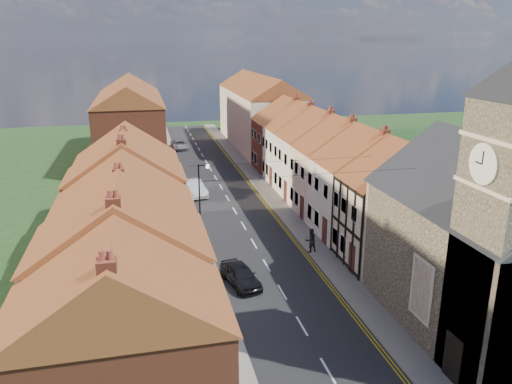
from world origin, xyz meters
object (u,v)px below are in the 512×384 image
(lamppost, at_px, (201,196))
(car_near, at_px, (241,275))
(car_distant, at_px, (179,145))
(church, at_px, (495,231))
(car_mid, at_px, (193,188))
(pedestrian_right, at_px, (311,240))

(lamppost, xyz_separation_m, car_near, (1.47, -8.39, -2.85))
(car_near, distance_m, car_distant, 43.18)
(car_near, xyz_separation_m, car_distant, (-0.40, 43.18, -0.05))
(church, relative_size, car_distant, 3.33)
(car_mid, distance_m, pedestrian_right, 17.89)
(car_distant, distance_m, pedestrian_right, 39.99)
(lamppost, relative_size, car_mid, 1.25)
(car_mid, distance_m, car_distant, 22.97)
(lamppost, height_order, pedestrian_right, lamppost)
(car_near, bearing_deg, car_mid, 79.78)
(car_near, distance_m, car_mid, 20.23)
(car_distant, relative_size, pedestrian_right, 2.48)
(church, height_order, car_distant, church)
(lamppost, height_order, car_near, lamppost)
(lamppost, bearing_deg, car_distant, 88.24)
(lamppost, bearing_deg, car_mid, 87.04)
(car_mid, xyz_separation_m, pedestrian_right, (6.90, -16.50, 0.25))
(car_near, xyz_separation_m, car_mid, (-0.86, 20.21, 0.10))
(church, xyz_separation_m, car_mid, (-12.56, 28.50, -5.09))
(pedestrian_right, bearing_deg, car_near, 21.47)
(car_near, xyz_separation_m, pedestrian_right, (6.04, 3.71, 0.35))
(car_near, bearing_deg, car_distant, 77.88)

